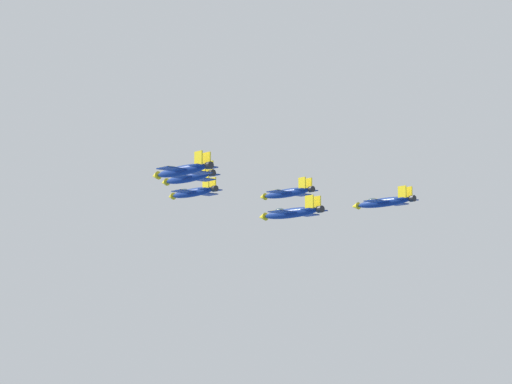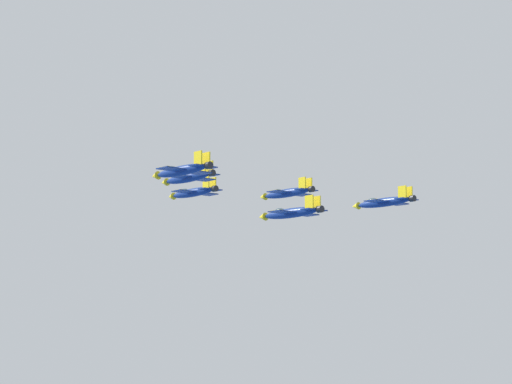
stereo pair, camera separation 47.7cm
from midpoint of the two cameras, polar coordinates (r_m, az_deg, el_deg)
jet_lead at (r=204.21m, az=-3.22°, el=-0.02°), size 10.07×13.07×3.10m
jet_left_wingman at (r=186.85m, az=-3.47°, el=0.76°), size 10.06×13.02×3.09m
jet_right_wingman at (r=201.24m, az=1.68°, el=-0.04°), size 10.01×12.78×3.04m
jet_left_outer at (r=169.26m, az=-3.78°, el=1.13°), size 10.28×12.77×3.07m
jet_right_outer at (r=199.57m, az=6.70°, el=-0.52°), size 10.53×13.20×3.16m
jet_slot_rear at (r=183.04m, az=1.90°, el=-1.08°), size 10.73×13.32×3.20m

